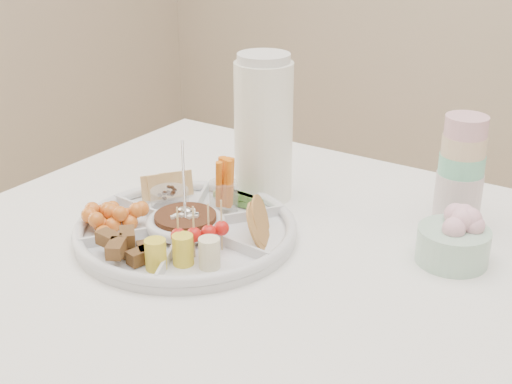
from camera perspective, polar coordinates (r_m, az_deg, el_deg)
The scene contains 11 objects.
party_tray at distance 1.24m, azimuth -5.64°, elevation -2.79°, with size 0.38×0.38×0.04m, color silver.
bean_dip at distance 1.24m, azimuth -5.65°, elevation -2.48°, with size 0.11×0.11×0.04m, color black.
tortillas at distance 1.21m, azimuth 0.32°, elevation -2.30°, with size 0.10×0.10×0.06m, color olive, non-canonical shape.
carrot_cucumber at distance 1.31m, azimuth -1.77°, elevation 0.79°, with size 0.10×0.10×0.09m, color orange, non-canonical shape.
pita_raisins at distance 1.35m, azimuth -7.21°, elevation 0.32°, with size 0.10×0.10×0.05m, color tan, non-canonical shape.
cherries at distance 1.27m, azimuth -11.36°, elevation -1.81°, with size 0.12×0.12×0.05m, color orange, non-canonical shape.
granola_chunks at distance 1.16m, azimuth -10.14°, elevation -4.39°, with size 0.11×0.11×0.05m, color #412716, non-canonical shape.
banana_tomato at distance 1.11m, azimuth -3.85°, elevation -3.88°, with size 0.11×0.11×0.09m, color #F1EF69, non-canonical shape.
cup_stack at distance 1.30m, azimuth 16.10°, elevation 1.93°, with size 0.08×0.08×0.23m, color #AFC2A9.
thermos at distance 1.36m, azimuth 0.60°, elevation 5.27°, with size 0.11×0.11×0.29m, color white.
flower_bowl at distance 1.20m, azimuth 15.54°, elevation -3.53°, with size 0.12×0.12×0.09m, color #ABC8B3.
Camera 1 is at (0.39, -0.88, 1.33)m, focal length 50.00 mm.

